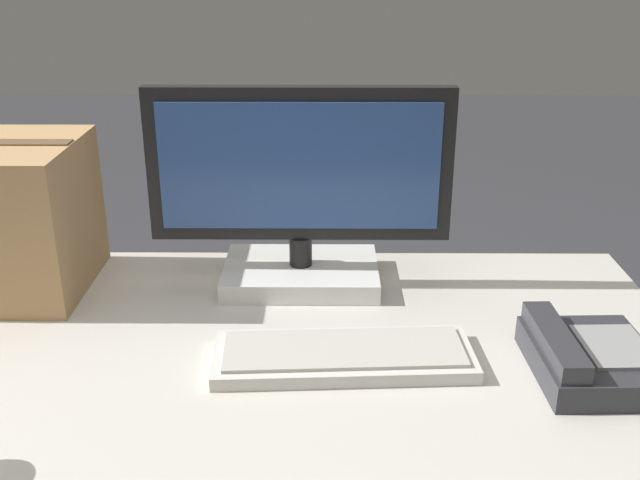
% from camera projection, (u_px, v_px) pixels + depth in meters
% --- Properties ---
extents(monitor, '(0.57, 0.21, 0.39)m').
position_uv_depth(monitor, '(300.00, 200.00, 1.41)').
color(monitor, white).
rests_on(monitor, office_desk).
extents(keyboard, '(0.42, 0.17, 0.03)m').
position_uv_depth(keyboard, '(343.00, 354.00, 1.20)').
color(keyboard, beige).
rests_on(keyboard, office_desk).
extents(desk_phone, '(0.19, 0.22, 0.07)m').
position_uv_depth(desk_phone, '(588.00, 358.00, 1.16)').
color(desk_phone, '#2D2D33').
rests_on(desk_phone, office_desk).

